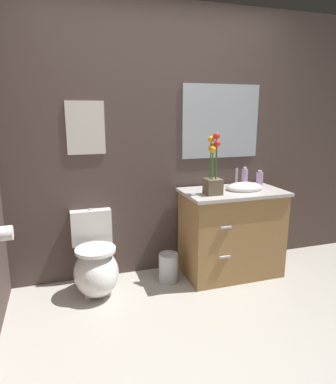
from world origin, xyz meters
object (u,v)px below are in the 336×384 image
(toilet, at_px, (96,266))
(lotion_bottle, at_px, (245,178))
(soap_bottle, at_px, (259,180))
(wall_mirror, at_px, (221,122))
(trash_bin, at_px, (168,267))
(vanity_cabinet, at_px, (231,231))
(toilet_paper_roll, at_px, (5,233))
(wall_poster, at_px, (86,128))
(flower_vase, at_px, (213,175))

(toilet, distance_m, lotion_bottle, 1.61)
(soap_bottle, distance_m, lotion_bottle, 0.15)
(wall_mirror, bearing_deg, toilet, -168.28)
(toilet, bearing_deg, soap_bottle, 0.93)
(lotion_bottle, xyz_separation_m, trash_bin, (-0.80, -0.08, -0.78))
(lotion_bottle, bearing_deg, trash_bin, -174.38)
(soap_bottle, relative_size, wall_mirror, 0.21)
(lotion_bottle, relative_size, trash_bin, 0.73)
(vanity_cabinet, distance_m, trash_bin, 0.69)
(vanity_cabinet, bearing_deg, toilet_paper_roll, -175.00)
(soap_bottle, xyz_separation_m, wall_poster, (-1.60, 0.24, 0.50))
(flower_vase, relative_size, soap_bottle, 3.25)
(lotion_bottle, distance_m, toilet_paper_roll, 2.14)
(wall_poster, distance_m, wall_mirror, 1.29)
(lotion_bottle, relative_size, wall_poster, 0.44)
(toilet_paper_roll, bearing_deg, soap_bottle, 5.63)
(soap_bottle, relative_size, toilet_paper_roll, 1.52)
(toilet, bearing_deg, lotion_bottle, 2.55)
(lotion_bottle, distance_m, wall_mirror, 0.59)
(flower_vase, height_order, soap_bottle, flower_vase)
(toilet, xyz_separation_m, soap_bottle, (1.60, 0.03, 0.66))
(flower_vase, bearing_deg, toilet_paper_roll, -177.05)
(vanity_cabinet, bearing_deg, wall_poster, 167.18)
(toilet, height_order, toilet_paper_roll, toilet_paper_roll)
(toilet, bearing_deg, trash_bin, -1.18)
(flower_vase, distance_m, soap_bottle, 0.59)
(wall_mirror, height_order, toilet_paper_roll, wall_mirror)
(flower_vase, distance_m, lotion_bottle, 0.46)
(toilet, height_order, vanity_cabinet, vanity_cabinet)
(flower_vase, relative_size, toilet_paper_roll, 4.93)
(wall_poster, bearing_deg, lotion_bottle, -7.90)
(toilet, bearing_deg, wall_mirror, 11.72)
(flower_vase, height_order, wall_poster, wall_poster)
(lotion_bottle, height_order, trash_bin, lotion_bottle)
(toilet, relative_size, toilet_paper_roll, 6.27)
(soap_bottle, relative_size, lotion_bottle, 0.84)
(flower_vase, distance_m, toilet_paper_roll, 1.73)
(toilet_paper_roll, bearing_deg, flower_vase, 2.95)
(wall_mirror, relative_size, toilet_paper_roll, 7.27)
(toilet, relative_size, wall_poster, 1.51)
(lotion_bottle, bearing_deg, toilet, -177.45)
(vanity_cabinet, height_order, flower_vase, flower_vase)
(flower_vase, distance_m, wall_mirror, 0.63)
(vanity_cabinet, height_order, toilet_paper_roll, vanity_cabinet)
(vanity_cabinet, distance_m, soap_bottle, 0.57)
(toilet, relative_size, wall_mirror, 0.86)
(vanity_cabinet, height_order, wall_poster, wall_poster)
(soap_bottle, bearing_deg, vanity_cabinet, -170.40)
(vanity_cabinet, xyz_separation_m, soap_bottle, (0.31, 0.05, 0.48))
(toilet, height_order, flower_vase, flower_vase)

